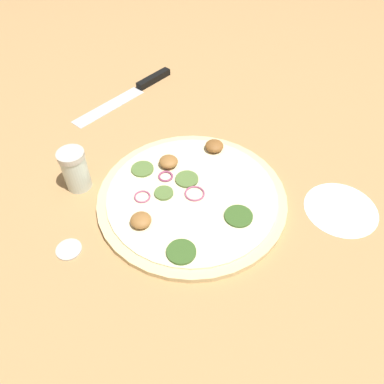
{
  "coord_description": "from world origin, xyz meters",
  "views": [
    {
      "loc": [
        -0.49,
        -0.01,
        0.56
      ],
      "look_at": [
        0.0,
        0.0,
        0.02
      ],
      "focal_mm": 35.0,
      "sensor_mm": 36.0,
      "label": 1
    }
  ],
  "objects_px": {
    "loose_cap": "(69,249)",
    "pizza": "(191,196)",
    "knife": "(139,88)",
    "spice_jar": "(75,170)"
  },
  "relations": [
    {
      "from": "pizza",
      "to": "spice_jar",
      "type": "height_order",
      "value": "spice_jar"
    },
    {
      "from": "spice_jar",
      "to": "loose_cap",
      "type": "distance_m",
      "value": 0.17
    },
    {
      "from": "knife",
      "to": "spice_jar",
      "type": "distance_m",
      "value": 0.37
    },
    {
      "from": "loose_cap",
      "to": "pizza",
      "type": "bearing_deg",
      "value": -60.0
    },
    {
      "from": "knife",
      "to": "spice_jar",
      "type": "bearing_deg",
      "value": 27.45
    },
    {
      "from": "knife",
      "to": "spice_jar",
      "type": "height_order",
      "value": "spice_jar"
    },
    {
      "from": "spice_jar",
      "to": "loose_cap",
      "type": "relative_size",
      "value": 1.95
    },
    {
      "from": "pizza",
      "to": "spice_jar",
      "type": "xyz_separation_m",
      "value": [
        0.03,
        0.23,
        0.04
      ]
    },
    {
      "from": "pizza",
      "to": "spice_jar",
      "type": "bearing_deg",
      "value": 81.43
    },
    {
      "from": "knife",
      "to": "loose_cap",
      "type": "height_order",
      "value": "knife"
    }
  ]
}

